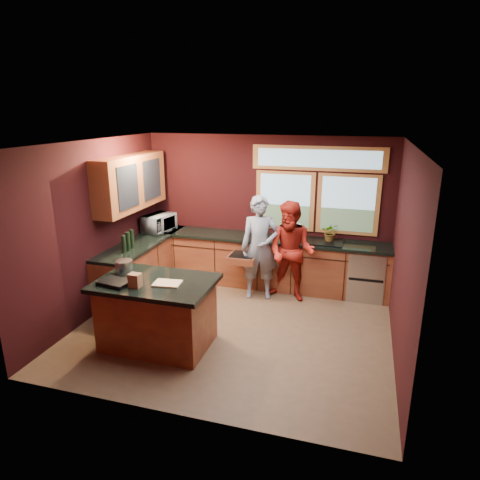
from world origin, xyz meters
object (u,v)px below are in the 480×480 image
at_px(island, 157,313).
at_px(person_grey, 260,248).
at_px(person_red, 291,252).
at_px(cutting_board, 167,283).
at_px(stock_pot, 124,267).

bearing_deg(island, person_grey, 63.88).
xyz_separation_m(island, person_grey, (0.95, 1.94, 0.41)).
height_order(person_grey, person_red, person_grey).
bearing_deg(person_red, island, -115.27).
distance_m(person_grey, cutting_board, 2.13).
height_order(person_grey, cutting_board, person_grey).
distance_m(island, cutting_board, 0.52).
xyz_separation_m(cutting_board, stock_pot, (-0.75, 0.20, 0.08)).
relative_size(person_grey, cutting_board, 5.07).
relative_size(island, person_red, 0.91).
bearing_deg(cutting_board, island, 165.96).
distance_m(person_grey, person_red, 0.53).
distance_m(island, person_grey, 2.20).
bearing_deg(island, cutting_board, -14.04).
bearing_deg(person_red, cutting_board, -110.74).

